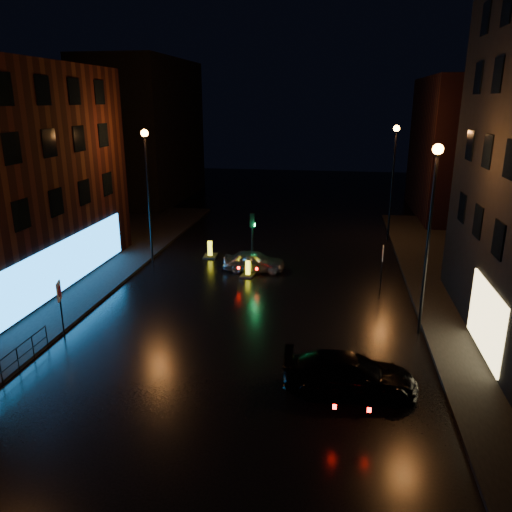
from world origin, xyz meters
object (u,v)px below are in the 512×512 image
at_px(dark_sedan, 350,374).
at_px(road_sign_left, 60,296).
at_px(bollard_far, 210,253).
at_px(bollard_near, 248,273).
at_px(road_sign_right, 383,257).
at_px(silver_hatchback, 254,261).
at_px(traffic_signal, 252,259).

xyz_separation_m(dark_sedan, road_sign_left, (-12.43, 2.40, 1.24)).
bearing_deg(bollard_far, road_sign_left, -110.11).
distance_m(bollard_near, road_sign_right, 7.88).
relative_size(dark_sedan, road_sign_right, 1.98).
bearing_deg(silver_hatchback, bollard_far, 51.73).
bearing_deg(bollard_near, bollard_far, 142.09).
height_order(bollard_near, road_sign_right, road_sign_right).
distance_m(silver_hatchback, bollard_near, 1.08).
distance_m(silver_hatchback, bollard_far, 4.15).
distance_m(silver_hatchback, road_sign_right, 7.75).
height_order(dark_sedan, bollard_near, dark_sedan).
bearing_deg(bollard_far, road_sign_right, -25.44).
bearing_deg(dark_sedan, silver_hatchback, 21.92).
xyz_separation_m(silver_hatchback, bollard_far, (-3.39, 2.37, -0.40)).
xyz_separation_m(traffic_signal, road_sign_right, (7.70, -2.52, 1.31)).
bearing_deg(bollard_far, traffic_signal, -31.44).
bearing_deg(traffic_signal, bollard_near, -89.30).
xyz_separation_m(dark_sedan, bollard_far, (-8.96, 14.96, -0.46)).
bearing_deg(bollard_near, silver_hatchback, 86.03).
bearing_deg(road_sign_left, traffic_signal, 40.52).
bearing_deg(road_sign_left, bollard_near, 35.87).
xyz_separation_m(dark_sedan, bollard_near, (-5.79, 11.62, -0.49)).
xyz_separation_m(bollard_near, road_sign_left, (-6.64, -9.22, 1.73)).
xyz_separation_m(bollard_far, road_sign_left, (-3.47, -12.56, 1.69)).
height_order(traffic_signal, road_sign_right, traffic_signal).
relative_size(silver_hatchback, dark_sedan, 0.78).
relative_size(bollard_far, road_sign_left, 0.50).
bearing_deg(traffic_signal, silver_hatchback, -73.36).
xyz_separation_m(bollard_near, bollard_far, (-3.17, 3.34, 0.03)).
bearing_deg(bollard_near, dark_sedan, -54.97).
height_order(dark_sedan, bollard_far, dark_sedan).
relative_size(bollard_near, road_sign_right, 0.48).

